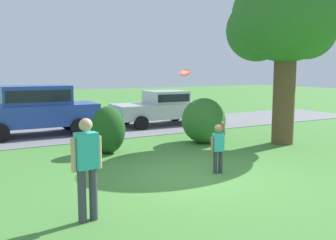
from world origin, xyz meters
TOP-DOWN VIEW (x-y plane):
  - ground_plane at (0.00, 0.00)m, footprint 80.00×80.00m
  - driveway_strip at (0.00, 7.69)m, footprint 28.00×4.40m
  - oak_tree_large at (4.78, 2.16)m, footprint 3.79×3.72m
  - shrub_near_tree at (-1.00, 3.54)m, footprint 1.03×1.03m
  - shrub_centre_left at (2.47, 3.47)m, footprint 1.49×1.56m
  - parked_sedan at (3.22, 7.88)m, footprint 4.47×2.23m
  - parked_suv at (-2.25, 7.81)m, footprint 4.76×2.23m
  - child_thrower at (0.53, 0.09)m, footprint 0.47×0.23m
  - frisbee at (0.17, 1.06)m, footprint 0.30×0.28m
  - adult_onlooker at (-3.16, -1.22)m, footprint 0.53×0.25m

SIDE VIEW (x-z plane):
  - ground_plane at x=0.00m, z-range 0.00..0.00m
  - driveway_strip at x=0.00m, z-range 0.00..0.02m
  - shrub_near_tree at x=-1.00m, z-range -0.07..1.36m
  - child_thrower at x=0.53m, z-range 0.07..1.36m
  - shrub_centre_left at x=2.47m, z-range 0.00..1.56m
  - parked_sedan at x=3.22m, z-range 0.07..1.63m
  - adult_onlooker at x=-3.16m, z-range 0.11..1.85m
  - parked_suv at x=-2.25m, z-range 0.12..2.04m
  - frisbee at x=0.17m, z-range 2.34..2.54m
  - oak_tree_large at x=4.78m, z-range 1.17..7.01m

